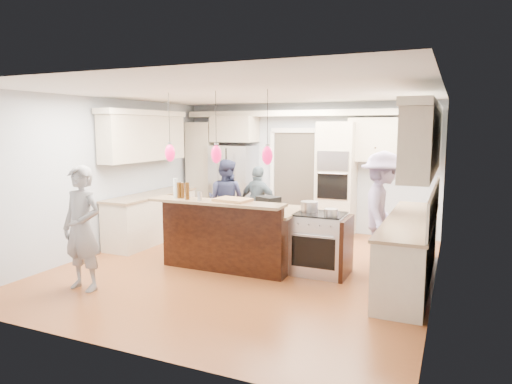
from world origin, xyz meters
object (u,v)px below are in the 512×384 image
(island_range, at_px, (321,244))
(person_bar_end, at_px, (82,228))
(kitchen_island, at_px, (235,234))
(person_far_left, at_px, (226,200))
(refrigerator, at_px, (234,186))

(island_range, relative_size, person_bar_end, 0.55)
(person_bar_end, bearing_deg, island_range, 36.95)
(kitchen_island, relative_size, person_far_left, 1.33)
(refrigerator, relative_size, person_far_left, 1.14)
(kitchen_island, distance_m, person_far_left, 1.61)
(refrigerator, xyz_separation_m, person_far_left, (0.45, -1.24, -0.11))
(kitchen_island, distance_m, person_bar_end, 2.34)
(island_range, bearing_deg, person_far_left, 151.03)
(kitchen_island, height_order, person_far_left, person_far_left)
(kitchen_island, height_order, island_range, kitchen_island)
(refrigerator, relative_size, person_bar_end, 1.07)
(island_range, bearing_deg, refrigerator, 137.41)
(person_bar_end, xyz_separation_m, person_far_left, (0.50, 3.20, -0.05))
(person_bar_end, bearing_deg, person_far_left, 82.84)
(person_bar_end, bearing_deg, refrigerator, 91.09)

